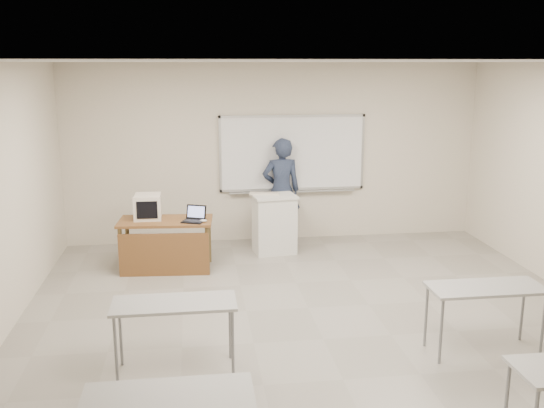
{
  "coord_description": "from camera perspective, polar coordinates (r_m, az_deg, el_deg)",
  "views": [
    {
      "loc": [
        -1.38,
        -6.06,
        2.99
      ],
      "look_at": [
        -0.28,
        2.2,
        1.04
      ],
      "focal_mm": 40.0,
      "sensor_mm": 36.0,
      "label": 1
    }
  ],
  "objects": [
    {
      "name": "laptop",
      "position": [
        8.83,
        -7.45,
        -1.27
      ],
      "size": [
        0.3,
        0.28,
        0.22
      ],
      "rotation": [
        0.0,
        0.0,
        -0.39
      ],
      "color": "black",
      "rests_on": "instructor_desk"
    },
    {
      "name": "whiteboard",
      "position": [
        10.28,
        1.93,
        4.72
      ],
      "size": [
        2.48,
        0.1,
        1.31
      ],
      "color": "white",
      "rests_on": "floor"
    },
    {
      "name": "instructor_desk",
      "position": [
        8.93,
        -9.97,
        -3.02
      ],
      "size": [
        1.35,
        0.68,
        0.75
      ],
      "rotation": [
        0.0,
        0.0,
        -0.07
      ],
      "color": "brown",
      "rests_on": "floor"
    },
    {
      "name": "floor",
      "position": [
        6.9,
        4.86,
        -12.59
      ],
      "size": [
        7.0,
        8.0,
        0.01
      ],
      "primitive_type": "cube",
      "color": "gray",
      "rests_on": "ground"
    },
    {
      "name": "podium",
      "position": [
        9.68,
        0.22,
        -1.88
      ],
      "size": [
        0.68,
        0.49,
        0.95
      ],
      "rotation": [
        0.0,
        0.0,
        0.14
      ],
      "color": "white",
      "rests_on": "floor"
    },
    {
      "name": "mouse",
      "position": [
        8.77,
        -6.47,
        -1.57
      ],
      "size": [
        0.11,
        0.08,
        0.04
      ],
      "primitive_type": "ellipsoid",
      "rotation": [
        0.0,
        0.0,
        -0.11
      ],
      "color": "#B3B7BB",
      "rests_on": "instructor_desk"
    },
    {
      "name": "keyboard",
      "position": [
        9.63,
        -0.73,
        0.99
      ],
      "size": [
        0.49,
        0.23,
        0.03
      ],
      "primitive_type": "cube",
      "rotation": [
        0.0,
        0.0,
        -0.17
      ],
      "color": "beige",
      "rests_on": "podium"
    },
    {
      "name": "student_desks",
      "position": [
        5.43,
        8.11,
        -12.25
      ],
      "size": [
        4.4,
        2.2,
        0.73
      ],
      "color": "gray",
      "rests_on": "floor"
    },
    {
      "name": "presenter",
      "position": [
        10.22,
        0.88,
        1.3
      ],
      "size": [
        0.67,
        0.46,
        1.78
      ],
      "primitive_type": "imported",
      "rotation": [
        0.0,
        0.0,
        3.2
      ],
      "color": "black",
      "rests_on": "floor"
    },
    {
      "name": "crt_monitor",
      "position": [
        9.07,
        -11.59,
        -0.24
      ],
      "size": [
        0.39,
        0.44,
        0.37
      ],
      "rotation": [
        0.0,
        0.0,
        -0.0
      ],
      "color": "beige",
      "rests_on": "instructor_desk"
    }
  ]
}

